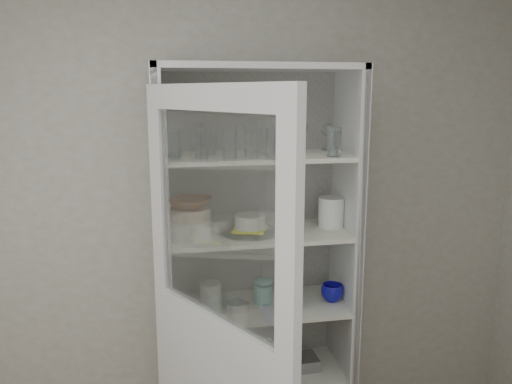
{
  "coord_description": "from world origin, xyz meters",
  "views": [
    {
      "loc": [
        -0.25,
        -1.17,
        1.97
      ],
      "look_at": [
        0.2,
        1.27,
        1.47
      ],
      "focal_mm": 35.0,
      "sensor_mm": 36.0,
      "label": 1
    }
  ],
  "objects_px": {
    "white_canister": "(211,295)",
    "cream_dish": "(236,371)",
    "goblet_2": "(300,134)",
    "glass_platter": "(250,232)",
    "yellow_trivet": "(250,229)",
    "tin_box": "(298,363)",
    "goblet_0": "(201,138)",
    "cream_bowl": "(190,214)",
    "terracotta_bowl": "(190,203)",
    "goblet_1": "(251,134)",
    "mug_teal": "(292,286)",
    "pantry_cabinet": "(254,285)",
    "plate_stack_front": "(191,230)",
    "plate_stack_back": "(213,222)",
    "cupboard_door": "(217,368)",
    "teal_jar": "(263,292)",
    "measuring_cups": "(236,306)",
    "mug_blue": "(332,293)",
    "mug_white": "(291,301)",
    "goblet_3": "(327,135)",
    "grey_bowl_stack": "(331,212)",
    "white_ramekin": "(250,221)"
  },
  "relations": [
    {
      "from": "mug_teal",
      "to": "measuring_cups",
      "type": "height_order",
      "value": "mug_teal"
    },
    {
      "from": "pantry_cabinet",
      "to": "grey_bowl_stack",
      "type": "relative_size",
      "value": 13.12
    },
    {
      "from": "cream_bowl",
      "to": "white_ramekin",
      "type": "xyz_separation_m",
      "value": [
        0.3,
        0.06,
        -0.07
      ]
    },
    {
      "from": "tin_box",
      "to": "mug_white",
      "type": "bearing_deg",
      "value": -125.54
    },
    {
      "from": "plate_stack_front",
      "to": "grey_bowl_stack",
      "type": "bearing_deg",
      "value": 7.67
    },
    {
      "from": "plate_stack_back",
      "to": "glass_platter",
      "type": "bearing_deg",
      "value": -40.83
    },
    {
      "from": "yellow_trivet",
      "to": "goblet_2",
      "type": "bearing_deg",
      "value": 25.29
    },
    {
      "from": "measuring_cups",
      "to": "tin_box",
      "type": "height_order",
      "value": "measuring_cups"
    },
    {
      "from": "terracotta_bowl",
      "to": "white_ramekin",
      "type": "height_order",
      "value": "terracotta_bowl"
    },
    {
      "from": "goblet_1",
      "to": "mug_teal",
      "type": "relative_size",
      "value": 1.61
    },
    {
      "from": "goblet_2",
      "to": "glass_platter",
      "type": "relative_size",
      "value": 0.61
    },
    {
      "from": "glass_platter",
      "to": "mug_white",
      "type": "distance_m",
      "value": 0.42
    },
    {
      "from": "cupboard_door",
      "to": "goblet_0",
      "type": "bearing_deg",
      "value": 149.12
    },
    {
      "from": "goblet_3",
      "to": "white_canister",
      "type": "bearing_deg",
      "value": -169.69
    },
    {
      "from": "yellow_trivet",
      "to": "teal_jar",
      "type": "bearing_deg",
      "value": 26.26
    },
    {
      "from": "goblet_2",
      "to": "terracotta_bowl",
      "type": "bearing_deg",
      "value": -161.9
    },
    {
      "from": "terracotta_bowl",
      "to": "measuring_cups",
      "type": "height_order",
      "value": "terracotta_bowl"
    },
    {
      "from": "cupboard_door",
      "to": "goblet_0",
      "type": "distance_m",
      "value": 1.11
    },
    {
      "from": "cupboard_door",
      "to": "goblet_3",
      "type": "relative_size",
      "value": 12.89
    },
    {
      "from": "cupboard_door",
      "to": "goblet_1",
      "type": "relative_size",
      "value": 11.03
    },
    {
      "from": "goblet_1",
      "to": "cream_dish",
      "type": "height_order",
      "value": "goblet_1"
    },
    {
      "from": "goblet_0",
      "to": "yellow_trivet",
      "type": "xyz_separation_m",
      "value": [
        0.23,
        -0.12,
        -0.45
      ]
    },
    {
      "from": "cream_dish",
      "to": "goblet_1",
      "type": "bearing_deg",
      "value": 53.64
    },
    {
      "from": "goblet_0",
      "to": "plate_stack_front",
      "type": "relative_size",
      "value": 0.73
    },
    {
      "from": "white_canister",
      "to": "cream_dish",
      "type": "distance_m",
      "value": 0.45
    },
    {
      "from": "pantry_cabinet",
      "to": "white_canister",
      "type": "bearing_deg",
      "value": -165.6
    },
    {
      "from": "glass_platter",
      "to": "goblet_1",
      "type": "bearing_deg",
      "value": 78.6
    },
    {
      "from": "plate_stack_back",
      "to": "yellow_trivet",
      "type": "relative_size",
      "value": 1.44
    },
    {
      "from": "goblet_3",
      "to": "glass_platter",
      "type": "height_order",
      "value": "goblet_3"
    },
    {
      "from": "grey_bowl_stack",
      "to": "goblet_0",
      "type": "bearing_deg",
      "value": 173.79
    },
    {
      "from": "mug_white",
      "to": "white_canister",
      "type": "height_order",
      "value": "white_canister"
    },
    {
      "from": "plate_stack_front",
      "to": "glass_platter",
      "type": "relative_size",
      "value": 0.7
    },
    {
      "from": "cream_bowl",
      "to": "terracotta_bowl",
      "type": "bearing_deg",
      "value": 0.0
    },
    {
      "from": "cupboard_door",
      "to": "teal_jar",
      "type": "distance_m",
      "value": 0.7
    },
    {
      "from": "cream_bowl",
      "to": "white_canister",
      "type": "distance_m",
      "value": 0.48
    },
    {
      "from": "teal_jar",
      "to": "white_canister",
      "type": "bearing_deg",
      "value": -178.41
    },
    {
      "from": "goblet_2",
      "to": "yellow_trivet",
      "type": "relative_size",
      "value": 1.12
    },
    {
      "from": "mug_blue",
      "to": "mug_white",
      "type": "relative_size",
      "value": 1.14
    },
    {
      "from": "yellow_trivet",
      "to": "tin_box",
      "type": "relative_size",
      "value": 0.76
    },
    {
      "from": "goblet_1",
      "to": "cream_bowl",
      "type": "distance_m",
      "value": 0.53
    },
    {
      "from": "terracotta_bowl",
      "to": "tin_box",
      "type": "height_order",
      "value": "terracotta_bowl"
    },
    {
      "from": "terracotta_bowl",
      "to": "tin_box",
      "type": "relative_size",
      "value": 0.94
    },
    {
      "from": "goblet_2",
      "to": "pantry_cabinet",
      "type": "bearing_deg",
      "value": -169.57
    },
    {
      "from": "teal_jar",
      "to": "glass_platter",
      "type": "bearing_deg",
      "value": -153.74
    },
    {
      "from": "grey_bowl_stack",
      "to": "measuring_cups",
      "type": "xyz_separation_m",
      "value": [
        -0.53,
        -0.07,
        -0.46
      ]
    },
    {
      "from": "cream_bowl",
      "to": "mug_teal",
      "type": "bearing_deg",
      "value": 15.67
    },
    {
      "from": "goblet_1",
      "to": "mug_teal",
      "type": "height_order",
      "value": "goblet_1"
    },
    {
      "from": "goblet_0",
      "to": "measuring_cups",
      "type": "relative_size",
      "value": 1.44
    },
    {
      "from": "goblet_3",
      "to": "teal_jar",
      "type": "relative_size",
      "value": 1.3
    },
    {
      "from": "goblet_3",
      "to": "measuring_cups",
      "type": "bearing_deg",
      "value": -161.6
    }
  ]
}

